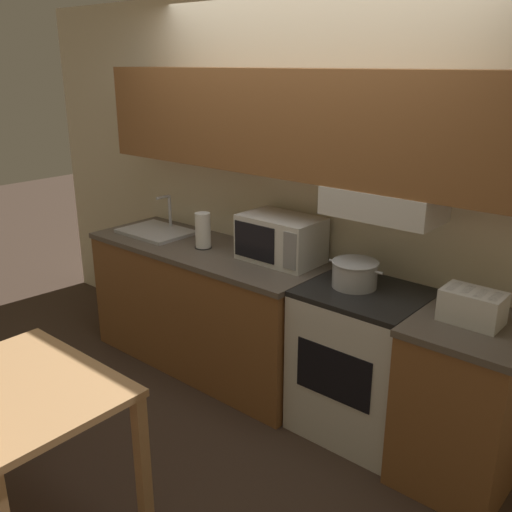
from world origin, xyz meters
The scene contains 11 objects.
ground_plane centered at (0.00, 0.00, 0.00)m, with size 16.00×16.00×0.00m, color #3D2D23.
wall_back centered at (0.02, -0.06, 1.50)m, with size 5.44×0.38×2.55m.
lower_counter_main centered at (-0.63, -0.32, 0.45)m, with size 1.81×0.66×0.90m.
lower_counter_right_stub centered at (1.25, -0.32, 0.45)m, with size 0.57×0.66×0.90m.
stove_range centered at (0.62, -0.30, 0.45)m, with size 0.68×0.60×0.90m.
cooking_pot centered at (0.54, -0.28, 0.98)m, with size 0.35×0.27×0.15m.
microwave centered at (-0.06, -0.20, 1.04)m, with size 0.52×0.33×0.29m.
toaster centered at (1.22, -0.31, 0.98)m, with size 0.30×0.19×0.16m.
sink_basin centered at (-1.15, -0.32, 0.91)m, with size 0.52×0.38×0.27m.
paper_towel_roll centered at (-0.63, -0.34, 1.02)m, with size 0.12×0.12×0.25m.
dining_table centered at (-0.21, -1.93, 0.61)m, with size 0.95×0.74×0.72m.
Camera 1 is at (2.08, -2.94, 2.11)m, focal length 40.00 mm.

